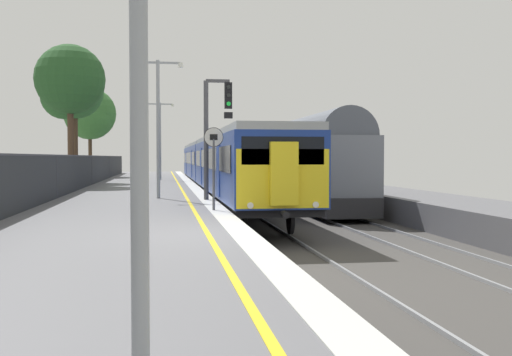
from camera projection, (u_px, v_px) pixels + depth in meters
name	position (u px, v px, depth m)	size (l,w,h in m)	color
ground	(341.00, 258.00, 13.22)	(17.40, 110.00, 1.21)	slate
commuter_train_at_platform	(218.00, 163.00, 36.43)	(2.83, 40.15, 3.81)	navy
freight_train_adjacent_track	(246.00, 158.00, 53.15)	(2.60, 61.19, 4.63)	#232326
signal_gantry	(214.00, 124.00, 22.60)	(1.10, 0.24, 4.59)	#47474C
speed_limit_sign	(214.00, 157.00, 18.12)	(0.59, 0.08, 2.54)	#59595B
platform_lamp_mid	(158.00, 117.00, 23.46)	(2.00, 0.20, 5.46)	#93999E
platform_lamp_far	(160.00, 134.00, 42.51)	(2.00, 0.20, 5.53)	#93999E
background_tree_left	(71.00, 92.00, 38.52)	(3.97, 3.86, 7.93)	#473323
background_tree_centre	(90.00, 115.00, 49.82)	(4.36, 4.41, 7.48)	#473323
background_tree_right	(70.00, 81.00, 34.29)	(4.03, 4.03, 8.15)	#473323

